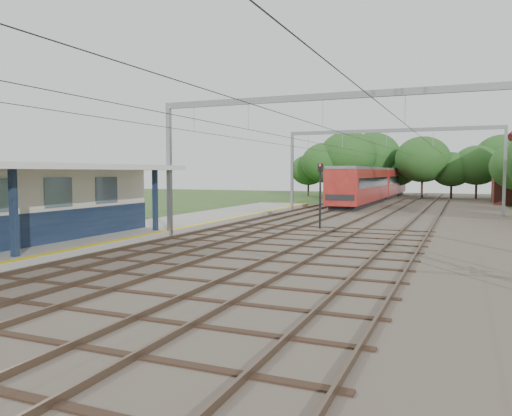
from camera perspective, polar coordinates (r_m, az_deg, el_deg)
The scene contains 8 objects.
ballast_bed at distance 37.78m, azimuth 14.69°, elevation -1.17°, with size 18.00×90.00×0.10m, color #473D33.
platform at distance 27.26m, azimuth -15.37°, elevation -2.91°, with size 5.00×52.00×0.35m, color gray.
yellow_stripe at distance 25.91m, azimuth -11.46°, elevation -2.80°, with size 0.45×52.00×0.01m, color yellow.
rail_tracks at distance 38.20m, azimuth 10.98°, elevation -0.86°, with size 11.80×88.00×0.15m.
catenary_system at distance 33.13m, azimuth 12.64°, elevation 7.60°, with size 17.22×88.00×7.00m.
tree_band at distance 64.63m, azimuth 18.03°, elevation 5.22°, with size 31.72×30.88×8.82m.
train at distance 60.73m, azimuth 13.53°, elevation 2.79°, with size 2.95×36.76×3.88m.
signal_post at distance 29.73m, azimuth 7.35°, elevation 2.07°, with size 0.30×0.27×3.94m.
Camera 1 is at (9.24, -7.26, 3.43)m, focal length 35.00 mm.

